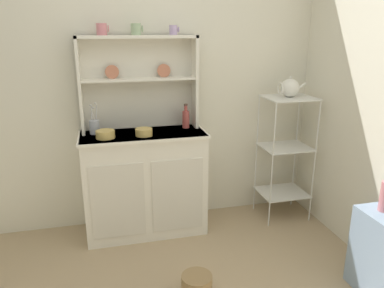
{
  "coord_description": "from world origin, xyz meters",
  "views": [
    {
      "loc": [
        -0.29,
        -1.57,
        1.7
      ],
      "look_at": [
        0.38,
        1.12,
        0.84
      ],
      "focal_mm": 34.98,
      "sensor_mm": 36.0,
      "label": 1
    }
  ],
  "objects_px": {
    "hutch_cabinet": "(145,182)",
    "cup_rose_0": "(102,29)",
    "jam_bottle": "(186,118)",
    "hutch_shelf_unit": "(138,76)",
    "floor_basket": "(197,286)",
    "bowl_mixing_large": "(105,134)",
    "bakers_rack": "(286,146)",
    "utensil_jar": "(94,126)",
    "porcelain_teapot": "(290,88)"
  },
  "relations": [
    {
      "from": "hutch_cabinet",
      "to": "bowl_mixing_large",
      "type": "relative_size",
      "value": 7.03
    },
    {
      "from": "cup_rose_0",
      "to": "porcelain_teapot",
      "type": "distance_m",
      "value": 1.62
    },
    {
      "from": "jam_bottle",
      "to": "hutch_shelf_unit",
      "type": "bearing_deg",
      "value": 168.33
    },
    {
      "from": "bakers_rack",
      "to": "floor_basket",
      "type": "relative_size",
      "value": 5.54
    },
    {
      "from": "floor_basket",
      "to": "utensil_jar",
      "type": "xyz_separation_m",
      "value": [
        -0.59,
        1.02,
        0.86
      ]
    },
    {
      "from": "hutch_cabinet",
      "to": "jam_bottle",
      "type": "xyz_separation_m",
      "value": [
        0.38,
        0.09,
        0.51
      ]
    },
    {
      "from": "hutch_shelf_unit",
      "to": "bowl_mixing_large",
      "type": "xyz_separation_m",
      "value": [
        -0.3,
        -0.24,
        -0.41
      ]
    },
    {
      "from": "jam_bottle",
      "to": "cup_rose_0",
      "type": "bearing_deg",
      "value": 176.81
    },
    {
      "from": "jam_bottle",
      "to": "bakers_rack",
      "type": "bearing_deg",
      "value": -7.28
    },
    {
      "from": "cup_rose_0",
      "to": "utensil_jar",
      "type": "bearing_deg",
      "value": -158.27
    },
    {
      "from": "bowl_mixing_large",
      "to": "utensil_jar",
      "type": "distance_m",
      "value": 0.17
    },
    {
      "from": "utensil_jar",
      "to": "porcelain_teapot",
      "type": "relative_size",
      "value": 1.01
    },
    {
      "from": "cup_rose_0",
      "to": "porcelain_teapot",
      "type": "relative_size",
      "value": 0.38
    },
    {
      "from": "hutch_cabinet",
      "to": "utensil_jar",
      "type": "xyz_separation_m",
      "value": [
        -0.38,
        0.08,
        0.49
      ]
    },
    {
      "from": "cup_rose_0",
      "to": "hutch_shelf_unit",
      "type": "bearing_deg",
      "value": 8.97
    },
    {
      "from": "hutch_cabinet",
      "to": "utensil_jar",
      "type": "distance_m",
      "value": 0.62
    },
    {
      "from": "hutch_shelf_unit",
      "to": "floor_basket",
      "type": "relative_size",
      "value": 4.68
    },
    {
      "from": "bakers_rack",
      "to": "utensil_jar",
      "type": "height_order",
      "value": "utensil_jar"
    },
    {
      "from": "jam_bottle",
      "to": "utensil_jar",
      "type": "distance_m",
      "value": 0.76
    },
    {
      "from": "bowl_mixing_large",
      "to": "porcelain_teapot",
      "type": "bearing_deg",
      "value": 1.65
    },
    {
      "from": "floor_basket",
      "to": "bowl_mixing_large",
      "type": "bearing_deg",
      "value": 120.5
    },
    {
      "from": "hutch_cabinet",
      "to": "cup_rose_0",
      "type": "xyz_separation_m",
      "value": [
        -0.27,
        0.12,
        1.24
      ]
    },
    {
      "from": "cup_rose_0",
      "to": "bowl_mixing_large",
      "type": "bearing_deg",
      "value": -99.15
    },
    {
      "from": "utensil_jar",
      "to": "hutch_shelf_unit",
      "type": "bearing_deg",
      "value": 12.87
    },
    {
      "from": "hutch_cabinet",
      "to": "cup_rose_0",
      "type": "relative_size",
      "value": 10.9
    },
    {
      "from": "hutch_shelf_unit",
      "to": "utensil_jar",
      "type": "xyz_separation_m",
      "value": [
        -0.38,
        -0.09,
        -0.38
      ]
    },
    {
      "from": "hutch_shelf_unit",
      "to": "cup_rose_0",
      "type": "xyz_separation_m",
      "value": [
        -0.27,
        -0.04,
        0.37
      ]
    },
    {
      "from": "bowl_mixing_large",
      "to": "jam_bottle",
      "type": "bearing_deg",
      "value": 13.26
    },
    {
      "from": "hutch_shelf_unit",
      "to": "bakers_rack",
      "type": "xyz_separation_m",
      "value": [
        1.27,
        -0.19,
        -0.64
      ]
    },
    {
      "from": "hutch_cabinet",
      "to": "bowl_mixing_large",
      "type": "distance_m",
      "value": 0.55
    },
    {
      "from": "hutch_shelf_unit",
      "to": "cup_rose_0",
      "type": "bearing_deg",
      "value": -171.03
    },
    {
      "from": "bowl_mixing_large",
      "to": "jam_bottle",
      "type": "relative_size",
      "value": 0.71
    },
    {
      "from": "hutch_cabinet",
      "to": "porcelain_teapot",
      "type": "bearing_deg",
      "value": -1.26
    },
    {
      "from": "hutch_shelf_unit",
      "to": "jam_bottle",
      "type": "relative_size",
      "value": 4.64
    },
    {
      "from": "cup_rose_0",
      "to": "utensil_jar",
      "type": "distance_m",
      "value": 0.76
    },
    {
      "from": "bowl_mixing_large",
      "to": "bakers_rack",
      "type": "bearing_deg",
      "value": 1.65
    },
    {
      "from": "jam_bottle",
      "to": "hutch_cabinet",
      "type": "bearing_deg",
      "value": -167.16
    },
    {
      "from": "hutch_cabinet",
      "to": "cup_rose_0",
      "type": "distance_m",
      "value": 1.27
    },
    {
      "from": "bowl_mixing_large",
      "to": "cup_rose_0",
      "type": "bearing_deg",
      "value": 80.85
    },
    {
      "from": "floor_basket",
      "to": "cup_rose_0",
      "type": "distance_m",
      "value": 1.99
    },
    {
      "from": "hutch_shelf_unit",
      "to": "floor_basket",
      "type": "xyz_separation_m",
      "value": [
        0.21,
        -1.1,
        -1.25
      ]
    },
    {
      "from": "hutch_shelf_unit",
      "to": "porcelain_teapot",
      "type": "distance_m",
      "value": 1.29
    },
    {
      "from": "hutch_cabinet",
      "to": "hutch_shelf_unit",
      "type": "bearing_deg",
      "value": 90.0
    },
    {
      "from": "cup_rose_0",
      "to": "hutch_cabinet",
      "type": "bearing_deg",
      "value": -24.58
    },
    {
      "from": "utensil_jar",
      "to": "cup_rose_0",
      "type": "bearing_deg",
      "value": 21.73
    },
    {
      "from": "bowl_mixing_large",
      "to": "porcelain_teapot",
      "type": "height_order",
      "value": "porcelain_teapot"
    },
    {
      "from": "cup_rose_0",
      "to": "porcelain_teapot",
      "type": "xyz_separation_m",
      "value": [
        1.54,
        -0.15,
        -0.48
      ]
    },
    {
      "from": "hutch_shelf_unit",
      "to": "hutch_cabinet",
      "type": "bearing_deg",
      "value": -90.0
    },
    {
      "from": "cup_rose_0",
      "to": "jam_bottle",
      "type": "distance_m",
      "value": 0.97
    },
    {
      "from": "bakers_rack",
      "to": "porcelain_teapot",
      "type": "distance_m",
      "value": 0.52
    }
  ]
}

